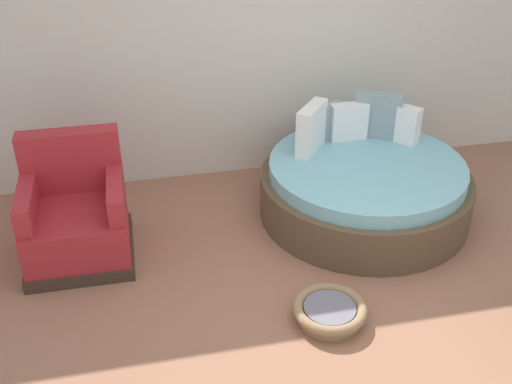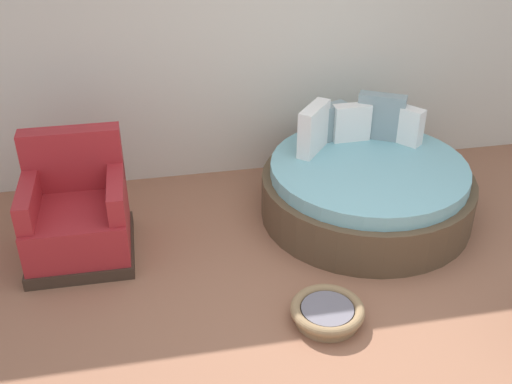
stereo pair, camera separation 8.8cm
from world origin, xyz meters
The scene contains 5 objects.
ground_plane centered at (0.00, 0.00, -0.01)m, with size 8.00×8.00×0.02m, color #936047.
back_wall centered at (0.00, 2.28, 1.42)m, with size 8.00×0.12×2.84m, color beige.
round_daybed centered at (0.61, 1.25, 0.26)m, with size 1.79×1.79×0.91m.
red_armchair centered at (-1.76, 1.16, 0.33)m, with size 0.81×0.81×0.94m.
pet_basket centered at (-0.09, 0.01, 0.07)m, with size 0.51×0.51×0.13m.
Camera 1 is at (-1.27, -3.05, 2.98)m, focal length 43.90 mm.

